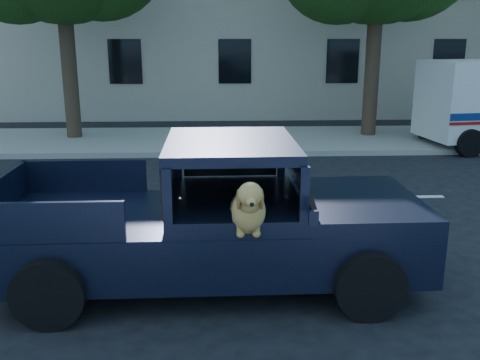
# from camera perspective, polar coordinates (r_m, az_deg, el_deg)

# --- Properties ---
(ground) EXTENTS (120.00, 120.00, 0.00)m
(ground) POSITION_cam_1_polar(r_m,az_deg,el_deg) (7.28, -4.78, -10.06)
(ground) COLOR black
(ground) RESTS_ON ground
(far_sidewalk) EXTENTS (60.00, 4.00, 0.15)m
(far_sidewalk) POSITION_cam_1_polar(r_m,az_deg,el_deg) (16.07, -3.58, 4.24)
(far_sidewalk) COLOR gray
(far_sidewalk) RESTS_ON ground
(lane_stripes) EXTENTS (21.60, 0.14, 0.01)m
(lane_stripes) POSITION_cam_1_polar(r_m,az_deg,el_deg) (10.58, 6.80, -1.95)
(lane_stripes) COLOR silver
(lane_stripes) RESTS_ON ground
(building_main) EXTENTS (26.00, 6.00, 9.00)m
(building_main) POSITION_cam_1_polar(r_m,az_deg,el_deg) (23.28, 4.35, 18.50)
(building_main) COLOR #BCB39B
(building_main) RESTS_ON ground
(pickup_truck) EXTENTS (5.24, 2.68, 1.87)m
(pickup_truck) POSITION_cam_1_polar(r_m,az_deg,el_deg) (6.82, -3.81, -6.05)
(pickup_truck) COLOR black
(pickup_truck) RESTS_ON ground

